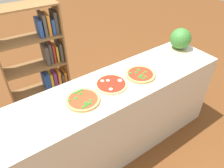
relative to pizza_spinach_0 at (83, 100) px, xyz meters
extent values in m
plane|color=brown|center=(0.32, 0.03, -0.93)|extent=(12.00, 12.00, 0.00)
cube|color=beige|center=(0.32, 0.03, -0.47)|extent=(2.46, 0.59, 0.91)
cube|color=tan|center=(0.32, 0.03, -0.01)|extent=(2.16, 0.39, 0.00)
cylinder|color=tan|center=(0.00, 0.00, 0.00)|extent=(0.29, 0.29, 0.02)
cylinder|color=red|center=(0.00, 0.00, 0.01)|extent=(0.25, 0.25, 0.00)
ellipsoid|color=#286B23|center=(0.05, 0.11, 0.01)|extent=(0.05, 0.04, 0.00)
ellipsoid|color=#286B23|center=(0.01, 0.10, 0.01)|extent=(0.04, 0.02, 0.00)
ellipsoid|color=#286B23|center=(-0.05, 0.04, 0.01)|extent=(0.05, 0.05, 0.00)
ellipsoid|color=#286B23|center=(-0.11, 0.05, 0.01)|extent=(0.04, 0.04, 0.00)
ellipsoid|color=#286B23|center=(0.04, -0.06, 0.01)|extent=(0.03, 0.04, 0.00)
ellipsoid|color=#286B23|center=(-0.05, -0.10, 0.01)|extent=(0.03, 0.03, 0.00)
ellipsoid|color=#286B23|center=(-0.02, 0.11, 0.01)|extent=(0.04, 0.04, 0.00)
ellipsoid|color=#286B23|center=(0.02, 0.10, 0.01)|extent=(0.03, 0.03, 0.00)
ellipsoid|color=#286B23|center=(-0.02, -0.09, 0.01)|extent=(0.04, 0.04, 0.00)
ellipsoid|color=#286B23|center=(0.02, 0.06, 0.01)|extent=(0.06, 0.04, 0.00)
ellipsoid|color=#286B23|center=(-0.01, -0.06, 0.01)|extent=(0.04, 0.04, 0.00)
ellipsoid|color=#286B23|center=(0.01, -0.09, 0.01)|extent=(0.05, 0.04, 0.00)
cylinder|color=#E5C17F|center=(0.32, 0.04, 0.00)|extent=(0.30, 0.30, 0.01)
cylinder|color=#AD2314|center=(0.32, 0.04, 0.00)|extent=(0.27, 0.27, 0.00)
cylinder|color=#EFE5CC|center=(0.27, -0.03, 0.01)|extent=(0.03, 0.03, 0.00)
cylinder|color=#EFE5CC|center=(0.32, 0.09, 0.01)|extent=(0.03, 0.03, 0.00)
cylinder|color=#EFE5CC|center=(0.28, 0.12, 0.01)|extent=(0.03, 0.03, 0.00)
cylinder|color=#EFE5CC|center=(0.42, 0.03, 0.01)|extent=(0.04, 0.04, 0.00)
cylinder|color=tan|center=(0.65, 0.00, 0.00)|extent=(0.29, 0.29, 0.02)
cylinder|color=red|center=(0.65, 0.00, 0.01)|extent=(0.25, 0.25, 0.00)
ellipsoid|color=#286B23|center=(0.71, -0.01, 0.01)|extent=(0.03, 0.04, 0.00)
ellipsoid|color=#286B23|center=(0.62, 0.03, 0.01)|extent=(0.04, 0.03, 0.00)
ellipsoid|color=#286B23|center=(0.68, -0.02, 0.01)|extent=(0.04, 0.02, 0.00)
ellipsoid|color=#286B23|center=(0.62, 0.03, 0.01)|extent=(0.03, 0.04, 0.00)
ellipsoid|color=#286B23|center=(0.61, -0.05, 0.01)|extent=(0.05, 0.04, 0.00)
ellipsoid|color=#286B23|center=(0.68, 0.06, 0.01)|extent=(0.05, 0.03, 0.00)
ellipsoid|color=#286B23|center=(0.61, -0.05, 0.01)|extent=(0.04, 0.04, 0.00)
ellipsoid|color=#286B23|center=(0.65, -0.07, 0.01)|extent=(0.03, 0.04, 0.00)
ellipsoid|color=#286B23|center=(0.61, -0.08, 0.01)|extent=(0.05, 0.04, 0.00)
ellipsoid|color=#286B23|center=(0.66, 0.04, 0.01)|extent=(0.04, 0.04, 0.00)
ellipsoid|color=#286B23|center=(0.57, 0.06, 0.01)|extent=(0.05, 0.05, 0.00)
ellipsoid|color=#286B23|center=(0.63, -0.03, 0.01)|extent=(0.05, 0.04, 0.00)
sphere|color=#387A33|center=(1.39, 0.15, 0.11)|extent=(0.24, 0.24, 0.24)
cube|color=brown|center=(0.29, 1.03, -0.20)|extent=(0.04, 0.28, 1.46)
cube|color=brown|center=(-0.42, 1.10, -0.20)|extent=(0.04, 0.28, 1.46)
cube|color=brown|center=(-0.07, 1.06, -0.92)|extent=(0.72, 0.34, 0.02)
cube|color=#234799|center=(0.25, 1.04, -0.79)|extent=(0.06, 0.22, 0.24)
cube|color=silver|center=(0.19, 1.04, -0.82)|extent=(0.06, 0.17, 0.17)
cube|color=#47423D|center=(0.14, 1.05, -0.80)|extent=(0.05, 0.16, 0.22)
cube|color=#47423D|center=(0.10, 1.05, -0.81)|extent=(0.05, 0.19, 0.20)
cube|color=brown|center=(-0.07, 1.06, -0.56)|extent=(0.72, 0.34, 0.02)
cube|color=orange|center=(0.25, 1.04, -0.45)|extent=(0.05, 0.21, 0.19)
cube|color=#47423D|center=(0.22, 1.04, -0.47)|extent=(0.05, 0.24, 0.17)
cube|color=orange|center=(0.18, 1.04, -0.44)|extent=(0.05, 0.21, 0.23)
cube|color=#753384|center=(0.13, 1.05, -0.45)|extent=(0.06, 0.17, 0.21)
cube|color=gold|center=(0.08, 1.05, -0.45)|extent=(0.05, 0.16, 0.21)
cube|color=#234799|center=(0.03, 1.06, -0.43)|extent=(0.05, 0.19, 0.24)
cube|color=#234799|center=(0.00, 1.06, -0.44)|extent=(0.05, 0.21, 0.23)
cube|color=brown|center=(-0.07, 1.06, -0.20)|extent=(0.72, 0.34, 0.02)
cube|color=#47423D|center=(0.25, 1.04, -0.07)|extent=(0.05, 0.21, 0.24)
cube|color=gold|center=(0.21, 1.04, -0.09)|extent=(0.04, 0.16, 0.20)
cube|color=#B22823|center=(0.17, 1.04, -0.07)|extent=(0.04, 0.17, 0.23)
cube|color=#47423D|center=(0.13, 1.05, -0.06)|extent=(0.05, 0.17, 0.25)
cube|color=#47423D|center=(0.08, 1.05, -0.07)|extent=(0.06, 0.22, 0.24)
cube|color=brown|center=(-0.07, 1.06, 0.16)|extent=(0.72, 0.34, 0.02)
cube|color=#47423D|center=(0.25, 1.04, 0.29)|extent=(0.05, 0.18, 0.25)
cube|color=#234799|center=(0.21, 1.04, 0.26)|extent=(0.05, 0.19, 0.18)
cube|color=orange|center=(0.17, 1.04, 0.29)|extent=(0.05, 0.18, 0.24)
cube|color=#47423D|center=(0.12, 1.05, 0.29)|extent=(0.05, 0.21, 0.25)
cube|color=#234799|center=(0.07, 1.05, 0.27)|extent=(0.06, 0.19, 0.19)
cube|color=brown|center=(-0.07, 1.06, 0.52)|extent=(0.72, 0.34, 0.02)
camera|label=1|loc=(-0.62, -1.29, 1.26)|focal=35.48mm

